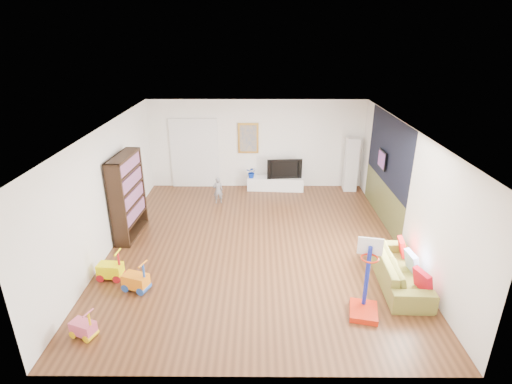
{
  "coord_description": "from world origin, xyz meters",
  "views": [
    {
      "loc": [
        0.04,
        -8.01,
        4.58
      ],
      "look_at": [
        0.0,
        0.4,
        1.15
      ],
      "focal_mm": 28.0,
      "sensor_mm": 36.0,
      "label": 1
    }
  ],
  "objects_px": {
    "media_console": "(275,183)",
    "bookshelf": "(128,196)",
    "sofa": "(400,270)",
    "basketball_hoop": "(367,280)"
  },
  "relations": [
    {
      "from": "sofa",
      "to": "basketball_hoop",
      "type": "relative_size",
      "value": 1.42
    },
    {
      "from": "media_console",
      "to": "bookshelf",
      "type": "xyz_separation_m",
      "value": [
        -3.56,
        -2.91,
        0.79
      ]
    },
    {
      "from": "bookshelf",
      "to": "basketball_hoop",
      "type": "bearing_deg",
      "value": -27.67
    },
    {
      "from": "basketball_hoop",
      "to": "sofa",
      "type": "bearing_deg",
      "value": 58.44
    },
    {
      "from": "sofa",
      "to": "media_console",
      "type": "bearing_deg",
      "value": 26.45
    },
    {
      "from": "bookshelf",
      "to": "basketball_hoop",
      "type": "xyz_separation_m",
      "value": [
        4.86,
        -2.91,
        -0.3
      ]
    },
    {
      "from": "media_console",
      "to": "bookshelf",
      "type": "height_order",
      "value": "bookshelf"
    },
    {
      "from": "media_console",
      "to": "sofa",
      "type": "xyz_separation_m",
      "value": [
        2.2,
        -4.89,
        0.09
      ]
    },
    {
      "from": "bookshelf",
      "to": "sofa",
      "type": "relative_size",
      "value": 1.01
    },
    {
      "from": "media_console",
      "to": "basketball_hoop",
      "type": "distance_m",
      "value": 5.99
    }
  ]
}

